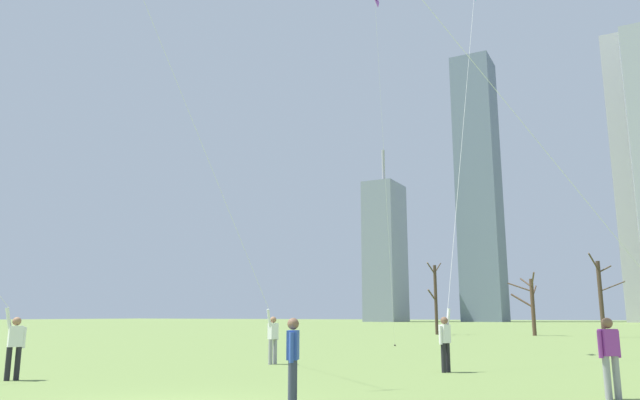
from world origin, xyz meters
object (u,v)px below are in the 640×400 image
Objects in this scene: bystander_watching_nearby at (293,357)px; bare_tree_far_right_edge at (601,296)px; bare_tree_leftmost at (531,303)px; distant_kite_high_overhead_purple at (376,21)px; bystander_far_off_by_trees at (610,353)px; bare_tree_center at (435,297)px; kite_flyer_far_back_pink at (244,263)px; kite_flyer_midfield_center_white at (588,223)px; kite_flyer_foreground_left_teal at (452,253)px.

bystander_watching_nearby is 0.25× the size of bare_tree_far_right_edge.
bystander_watching_nearby is 0.32× the size of bare_tree_leftmost.
distant_kite_high_overhead_purple is 29.76m from bare_tree_far_right_edge.
bare_tree_center is (-14.85, 36.89, 2.30)m from bystander_far_off_by_trees.
bystander_far_off_by_trees is 0.32× the size of bare_tree_leftmost.
bare_tree_center reaches higher than bystander_watching_nearby.
bare_tree_leftmost is 0.81× the size of bare_tree_center.
kite_flyer_far_back_pink reaches higher than bystander_far_off_by_trees.
distant_kite_high_overhead_purple reaches higher than kite_flyer_midfield_center_white.
kite_flyer_foreground_left_teal is 1.13× the size of distant_kite_high_overhead_purple.
bare_tree_leftmost is at bearing 94.23° from kite_flyer_foreground_left_teal.
bare_tree_far_right_edge is at bearing 84.67° from kite_flyer_foreground_left_teal.
bystander_watching_nearby is (5.95, -6.76, -2.51)m from kite_flyer_far_back_pink.
bare_tree_far_right_edge is (2.93, 31.34, -0.60)m from kite_flyer_foreground_left_teal.
bare_tree_leftmost reaches higher than bystander_watching_nearby.
bare_tree_far_right_edge is (9.41, 34.07, -0.32)m from kite_flyer_far_back_pink.
kite_flyer_foreground_left_teal reaches higher than bystander_far_off_by_trees.
kite_flyer_far_back_pink is 3.27× the size of bare_tree_far_right_edge.
kite_flyer_midfield_center_white is 2.09× the size of bare_tree_far_right_edge.
bystander_watching_nearby is 42.13m from bare_tree_leftmost.
bystander_watching_nearby is 41.03m from bare_tree_far_right_edge.
kite_flyer_far_back_pink is 4.09× the size of bare_tree_leftmost.
kite_flyer_foreground_left_teal is 3.19× the size of bare_tree_center.
bare_tree_far_right_edge reaches higher than bystander_watching_nearby.
kite_flyer_midfield_center_white is at bearing -42.37° from kite_flyer_foreground_left_teal.
bystander_far_off_by_trees is at bearing -79.47° from bare_tree_leftmost.
kite_flyer_foreground_left_teal is at bearing -95.33° from bare_tree_far_right_edge.
bare_tree_far_right_edge is at bearing -0.01° from bare_tree_center.
kite_flyer_foreground_left_teal reaches higher than bare_tree_leftmost.
kite_flyer_midfield_center_white reaches higher than bare_tree_far_right_edge.
bare_tree_center is at bearing -171.02° from bare_tree_leftmost.
kite_flyer_far_back_pink is 12.89× the size of bystander_watching_nearby.
bare_tree_leftmost is at bearing 83.42° from kite_flyer_far_back_pink.
bystander_watching_nearby is 0.09× the size of distant_kite_high_overhead_purple.
kite_flyer_foreground_left_teal is at bearing 22.83° from kite_flyer_far_back_pink.
bare_tree_leftmost reaches higher than bystander_far_off_by_trees.
distant_kite_high_overhead_purple is at bearing -78.24° from bare_tree_center.
kite_flyer_midfield_center_white is 7.93m from bystander_watching_nearby.
bystander_far_off_by_trees is 37.00m from bare_tree_far_right_edge.
bare_tree_far_right_edge is (5.34, -1.23, 0.44)m from bare_tree_leftmost.
kite_flyer_far_back_pink reaches higher than bystander_watching_nearby.
kite_flyer_foreground_left_teal is 9.90m from bystander_watching_nearby.
distant_kite_high_overhead_purple is (-4.82, 5.61, 12.20)m from kite_flyer_foreground_left_teal.
kite_flyer_foreground_left_teal is 5.98m from kite_flyer_midfield_center_white.
bare_tree_center is (-10.17, 31.34, -0.49)m from kite_flyer_foreground_left_teal.
kite_flyer_midfield_center_white is 3.32m from bystander_far_off_by_trees.
bare_tree_far_right_edge is (3.46, 40.82, 2.19)m from bystander_watching_nearby.
bare_tree_center is 0.98× the size of bare_tree_far_right_edge.
bystander_far_off_by_trees is 0.25× the size of bare_tree_far_right_edge.
kite_flyer_far_back_pink reaches higher than bare_tree_leftmost.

